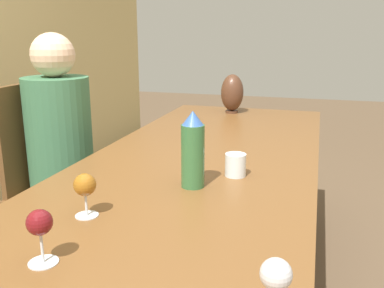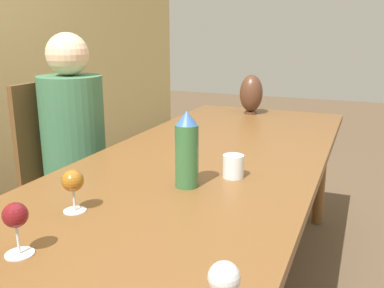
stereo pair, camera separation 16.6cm
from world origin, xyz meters
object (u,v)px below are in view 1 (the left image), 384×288
object	(u,v)px
water_bottle	(193,151)
person_far	(63,150)
wine_glass_3	(276,277)
wine_glass_4	(85,186)
wine_glass_0	(40,225)
water_tumbler	(236,165)
chair_far	(50,178)
vase	(232,93)

from	to	relation	value
water_bottle	person_far	bearing A→B (deg)	61.34
wine_glass_3	wine_glass_4	distance (m)	0.66
wine_glass_0	person_far	world-z (taller)	person_far
water_bottle	person_far	distance (m)	0.94
water_tumbler	chair_far	xyz separation A→B (m)	(0.29, 1.03, -0.25)
vase	wine_glass_0	bearing A→B (deg)	178.47
vase	chair_far	xyz separation A→B (m)	(-0.94, 0.76, -0.34)
wine_glass_3	chair_far	xyz separation A→B (m)	(1.09, 1.25, -0.30)
chair_far	person_far	size ratio (longest dim) A/B	0.80
wine_glass_4	person_far	xyz separation A→B (m)	(0.77, 0.58, -0.15)
water_tumbler	wine_glass_4	xyz separation A→B (m)	(-0.48, 0.35, 0.05)
water_bottle	chair_far	bearing A→B (deg)	63.83
vase	wine_glass_0	size ratio (longest dim) A/B	1.87
wine_glass_3	chair_far	size ratio (longest dim) A/B	0.13
water_bottle	water_tumbler	bearing A→B (deg)	-38.50
water_tumbler	wine_glass_0	size ratio (longest dim) A/B	0.63
vase	wine_glass_3	xyz separation A→B (m)	(-2.03, -0.49, -0.04)
water_bottle	wine_glass_4	distance (m)	0.40
vase	person_far	world-z (taller)	person_far
wine_glass_3	chair_far	bearing A→B (deg)	48.98
water_bottle	wine_glass_0	distance (m)	0.62
chair_far	person_far	bearing A→B (deg)	-90.00
wine_glass_3	wine_glass_4	bearing A→B (deg)	61.07
water_bottle	water_tumbler	size ratio (longest dim) A/B	3.15
chair_far	wine_glass_3	bearing A→B (deg)	-131.02
water_bottle	wine_glass_4	xyz separation A→B (m)	(-0.33, 0.23, -0.04)
wine_glass_3	wine_glass_4	world-z (taller)	wine_glass_4
wine_glass_4	person_far	size ratio (longest dim) A/B	0.10
wine_glass_0	vase	bearing A→B (deg)	-1.53
vase	wine_glass_4	bearing A→B (deg)	177.01
water_tumbler	chair_far	size ratio (longest dim) A/B	0.08
water_tumbler	wine_glass_3	size ratio (longest dim) A/B	0.66
chair_far	person_far	world-z (taller)	person_far
water_bottle	chair_far	distance (m)	1.06
wine_glass_4	person_far	bearing A→B (deg)	37.13
wine_glass_0	wine_glass_4	xyz separation A→B (m)	(0.26, 0.04, -0.00)
vase	chair_far	size ratio (longest dim) A/B	0.25
wine_glass_4	chair_far	xyz separation A→B (m)	(0.77, 0.67, -0.30)
wine_glass_4	chair_far	bearing A→B (deg)	41.22
wine_glass_0	chair_far	distance (m)	1.29
water_tumbler	chair_far	distance (m)	1.10
water_bottle	person_far	size ratio (longest dim) A/B	0.21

